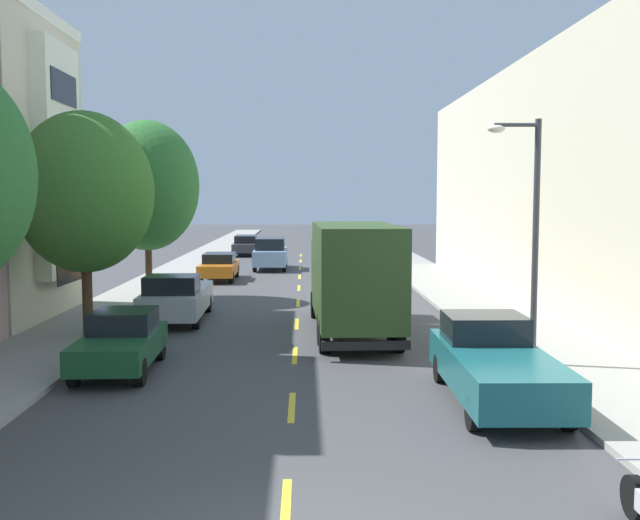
{
  "coord_description": "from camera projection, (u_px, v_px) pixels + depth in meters",
  "views": [
    {
      "loc": [
        0.27,
        -7.8,
        4.38
      ],
      "look_at": [
        0.95,
        23.61,
        1.66
      ],
      "focal_mm": 40.47,
      "sensor_mm": 36.0,
      "label": 1
    }
  ],
  "objects": [
    {
      "name": "parked_pickup_silver",
      "position": [
        177.0,
        298.0,
        25.6
      ],
      "size": [
        2.11,
        5.34,
        1.73
      ],
      "color": "#B2B5BA",
      "rests_on": "ground_plane"
    },
    {
      "name": "ground_plane",
      "position": [
        299.0,
        281.0,
        38.02
      ],
      "size": [
        160.0,
        160.0,
        0.0
      ],
      "primitive_type": "plane",
      "color": "#424244"
    },
    {
      "name": "parked_hatchback_forest",
      "position": [
        121.0,
        342.0,
        18.17
      ],
      "size": [
        1.85,
        4.05,
        1.5
      ],
      "color": "#194C28",
      "rests_on": "ground_plane"
    },
    {
      "name": "sidewalk_left",
      "position": [
        157.0,
        284.0,
        35.87
      ],
      "size": [
        3.2,
        120.0,
        0.14
      ],
      "primitive_type": "cube",
      "color": "#99968E",
      "rests_on": "ground_plane"
    },
    {
      "name": "sidewalk_right",
      "position": [
        440.0,
        284.0,
        36.17
      ],
      "size": [
        3.2,
        120.0,
        0.14
      ],
      "primitive_type": "cube",
      "color": "#99968E",
      "rests_on": "ground_plane"
    },
    {
      "name": "moving_sky_sedan",
      "position": [
        271.0,
        253.0,
        44.12
      ],
      "size": [
        1.95,
        4.8,
        1.93
      ],
      "color": "#7A9EC6",
      "rests_on": "ground_plane"
    },
    {
      "name": "street_tree_second",
      "position": [
        84.0,
        192.0,
        21.84
      ],
      "size": [
        4.16,
        4.16,
        6.86
      ],
      "color": "#47331E",
      "rests_on": "sidewalk_left"
    },
    {
      "name": "street_lamp",
      "position": [
        529.0,
        222.0,
        18.11
      ],
      "size": [
        1.35,
        0.28,
        6.19
      ],
      "color": "#38383D",
      "rests_on": "sidewalk_right"
    },
    {
      "name": "parked_suv_champagne",
      "position": [
        350.0,
        237.0,
        61.82
      ],
      "size": [
        1.97,
        4.81,
        1.93
      ],
      "color": "tan",
      "rests_on": "ground_plane"
    },
    {
      "name": "delivery_box_truck",
      "position": [
        353.0,
        273.0,
        22.87
      ],
      "size": [
        2.62,
        8.24,
        3.56
      ],
      "color": "#2D471E",
      "rests_on": "ground_plane"
    },
    {
      "name": "parked_pickup_teal",
      "position": [
        495.0,
        363.0,
        15.49
      ],
      "size": [
        2.06,
        5.32,
        1.73
      ],
      "color": "#195B60",
      "rests_on": "ground_plane"
    },
    {
      "name": "parked_wagon_charcoal",
      "position": [
        246.0,
        245.0,
        55.09
      ],
      "size": [
        1.92,
        4.74,
        1.5
      ],
      "color": "#333338",
      "rests_on": "ground_plane"
    },
    {
      "name": "parked_sedan_orange",
      "position": [
        219.0,
        266.0,
        38.35
      ],
      "size": [
        1.83,
        4.51,
        1.43
      ],
      "color": "orange",
      "rests_on": "ground_plane"
    },
    {
      "name": "street_tree_third",
      "position": [
        147.0,
        186.0,
        30.54
      ],
      "size": [
        4.39,
        4.39,
        7.51
      ],
      "color": "#47331E",
      "rests_on": "sidewalk_left"
    },
    {
      "name": "lane_centerline_dashes",
      "position": [
        298.0,
        295.0,
        32.54
      ],
      "size": [
        0.14,
        47.2,
        0.01
      ],
      "color": "yellow",
      "rests_on": "ground_plane"
    }
  ]
}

